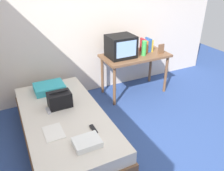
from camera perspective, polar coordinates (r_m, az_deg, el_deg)
ground_plane at (r=2.97m, az=10.04°, el=-17.46°), size 8.00×8.00×0.00m
wall_back at (r=3.94m, az=-5.94°, el=16.14°), size 5.20×0.10×2.60m
bed at (r=3.09m, az=-11.64°, el=-10.34°), size 1.00×2.00×0.43m
desk at (r=4.01m, az=5.76°, el=6.44°), size 1.16×0.60×0.73m
tv at (r=3.81m, az=2.21°, el=9.73°), size 0.44×0.39×0.36m
water_bottle at (r=3.92m, az=7.99°, el=9.19°), size 0.08×0.08×0.25m
book_row at (r=4.13m, az=8.59°, el=9.90°), size 0.18×0.17×0.24m
picture_frame at (r=4.08m, az=12.16°, el=8.93°), size 0.11×0.02×0.17m
pillow at (r=3.51m, az=-15.37°, el=-0.50°), size 0.43×0.33×0.10m
handbag at (r=3.07m, az=-12.95°, el=-3.45°), size 0.30×0.20×0.23m
magazine at (r=2.69m, az=-14.39°, el=-11.22°), size 0.21×0.29×0.01m
remote_dark at (r=2.65m, az=-4.64°, el=-10.80°), size 0.04×0.16×0.02m
remote_silver at (r=3.05m, az=-15.62°, el=-6.07°), size 0.04×0.14×0.02m
folded_towel at (r=2.46m, az=-6.28°, el=-13.92°), size 0.28×0.22×0.07m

